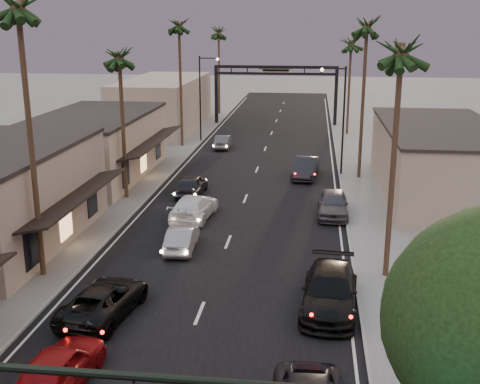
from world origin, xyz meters
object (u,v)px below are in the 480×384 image
(arch, at_px, (276,80))
(palm_rb, at_px, (367,22))
(palm_lb, at_px, (17,0))
(palm_rc, at_px, (351,40))
(palm_far, at_px, (219,29))
(oncoming_pickup, at_px, (104,300))
(curbside_black, at_px, (330,291))
(streetlight_left, at_px, (203,92))
(streetlight_right, at_px, (340,112))
(oncoming_red, at_px, (58,368))
(palm_ra, at_px, (402,44))
(palm_lc, at_px, (119,52))
(oncoming_silver, at_px, (182,238))
(palm_ld, at_px, (179,22))

(arch, distance_m, palm_rb, 28.24)
(palm_lb, relative_size, palm_rc, 1.25)
(palm_rb, xyz_separation_m, palm_far, (-16.90, 34.00, -0.97))
(oncoming_pickup, xyz_separation_m, curbside_black, (9.80, 1.82, 0.12))
(arch, height_order, streetlight_left, streetlight_left)
(streetlight_right, height_order, streetlight_left, same)
(streetlight_left, relative_size, oncoming_red, 1.90)
(palm_rc, bearing_deg, palm_ra, -90.00)
(arch, height_order, palm_lc, palm_lc)
(palm_lb, relative_size, oncoming_silver, 3.67)
(palm_rb, bearing_deg, palm_ld, 147.40)
(palm_rc, bearing_deg, arch, 145.11)
(oncoming_pickup, relative_size, oncoming_silver, 1.28)
(palm_lc, bearing_deg, oncoming_silver, -56.90)
(streetlight_right, distance_m, curbside_black, 25.28)
(streetlight_left, relative_size, palm_ra, 0.68)
(oncoming_red, bearing_deg, streetlight_right, -104.45)
(streetlight_left, height_order, palm_lb, palm_lb)
(palm_ra, bearing_deg, streetlight_left, 114.54)
(palm_rb, xyz_separation_m, palm_rc, (0.00, 20.00, -1.95))
(palm_lc, relative_size, curbside_black, 2.05)
(palm_rc, distance_m, oncoming_silver, 40.28)
(arch, bearing_deg, oncoming_silver, -93.18)
(streetlight_left, xyz_separation_m, oncoming_silver, (4.50, -31.49, -4.65))
(palm_rc, relative_size, oncoming_pickup, 2.30)
(streetlight_right, xyz_separation_m, palm_lc, (-15.52, -9.00, 5.14))
(palm_far, relative_size, oncoming_red, 2.78)
(palm_rc, xyz_separation_m, curbside_black, (-2.90, -43.85, -9.61))
(palm_rb, bearing_deg, oncoming_red, -111.74)
(palm_ra, height_order, oncoming_pickup, palm_ra)
(oncoming_silver, bearing_deg, oncoming_red, 81.16)
(palm_far, bearing_deg, oncoming_pickup, -85.97)
(streetlight_right, relative_size, palm_rb, 0.63)
(oncoming_red, xyz_separation_m, oncoming_pickup, (-0.27, 5.50, -0.07))
(curbside_black, bearing_deg, palm_ra, 56.95)
(palm_rb, relative_size, oncoming_pickup, 2.67)
(streetlight_right, distance_m, palm_lb, 28.89)
(arch, relative_size, palm_rc, 1.25)
(oncoming_red, bearing_deg, palm_far, -82.05)
(palm_far, xyz_separation_m, curbside_black, (14.00, -57.85, -10.58))
(streetlight_left, xyz_separation_m, curbside_black, (12.62, -37.85, -4.47))
(palm_far, height_order, curbside_black, palm_far)
(arch, bearing_deg, palm_lc, -104.20)
(oncoming_pickup, xyz_separation_m, oncoming_silver, (1.68, 8.19, -0.06))
(palm_ra, distance_m, oncoming_pickup, 17.55)
(palm_lc, distance_m, oncoming_red, 25.56)
(arch, height_order, palm_rb, palm_rb)
(streetlight_left, height_order, curbside_black, streetlight_left)
(arch, bearing_deg, streetlight_right, -74.53)
(palm_far, bearing_deg, streetlight_left, -86.05)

